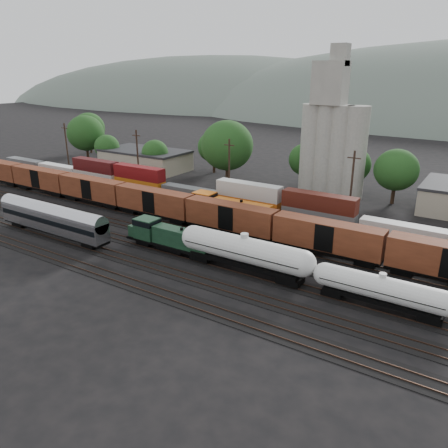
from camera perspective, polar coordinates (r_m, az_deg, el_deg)
The scene contains 13 objects.
ground at distance 63.28m, azimuth -0.70°, elevation -3.13°, with size 600.00×600.00×0.00m, color black.
tracks at distance 63.26m, azimuth -0.70°, elevation -3.09°, with size 180.00×33.20×0.20m.
green_locomotive at distance 61.71m, azimuth -7.44°, elevation -1.60°, with size 15.08×2.66×3.99m.
tank_car_a at distance 54.76m, azimuth 2.66°, elevation -3.55°, with size 18.88×3.38×4.95m.
tank_car_b at distance 49.63m, azimuth 19.82°, elevation -8.02°, with size 15.06×2.70×3.95m.
passenger_coach at distance 71.29m, azimuth -21.54°, elevation 0.73°, with size 22.00×2.71×5.00m.
orange_locomotive at distance 72.93m, azimuth 0.25°, elevation 2.05°, with size 17.40×2.90×4.35m.
boxcar_string at distance 66.68m, azimuth 0.86°, elevation 0.93°, with size 138.20×2.90×4.20m.
container_wall at distance 75.13m, azimuth 4.88°, elevation 2.60°, with size 160.00×2.60×5.80m.
grain_silo at distance 90.49m, azimuth 13.94°, elevation 10.61°, with size 13.40×5.00×29.00m.
industrial_sheds at distance 90.46m, azimuth 15.34°, elevation 4.85°, with size 119.38×17.26×5.10m.
tree_band at distance 90.36m, azimuth 13.15°, elevation 8.21°, with size 162.31×22.70×14.36m.
utility_poles at distance 79.81m, azimuth 8.04°, elevation 6.17°, with size 122.20×0.36×12.00m.
Camera 1 is at (32.20, -48.75, 24.31)m, focal length 35.00 mm.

